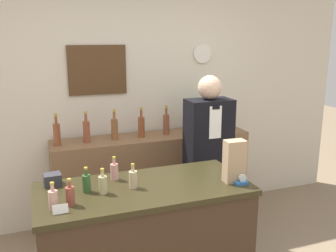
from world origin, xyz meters
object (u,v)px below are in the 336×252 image
potted_plant (210,112)px  paper_bag (234,161)px  tape_dispenser (241,181)px  shopkeeper (208,163)px

potted_plant → paper_bag: bearing=-109.7°
potted_plant → paper_bag: 1.49m
paper_bag → tape_dispenser: paper_bag is taller
potted_plant → tape_dispenser: potted_plant is taller
shopkeeper → tape_dispenser: size_ratio=18.28×
potted_plant → tape_dispenser: (-0.48, -1.46, -0.18)m
shopkeeper → paper_bag: (-0.20, -0.81, 0.31)m
potted_plant → paper_bag: size_ratio=1.23×
paper_bag → tape_dispenser: 0.15m
potted_plant → paper_bag: potted_plant is taller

